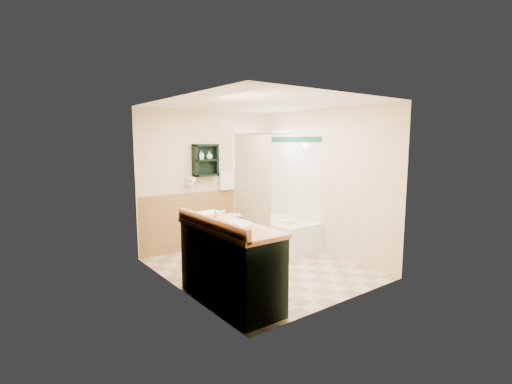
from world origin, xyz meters
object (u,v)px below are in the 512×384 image
object	(u,v)px
bathtub	(277,233)
soap_bottle_b	(209,156)
vanity_book	(189,208)
hair_dryer	(190,181)
soap_bottle_a	(201,157)
toilet	(227,231)
vanity	(230,264)
wall_shelf	(206,160)

from	to	relation	value
bathtub	soap_bottle_b	bearing A→B (deg)	143.99
bathtub	vanity_book	world-z (taller)	vanity_book
hair_dryer	soap_bottle_a	distance (m)	0.46
toilet	soap_bottle_a	xyz separation A→B (m)	(-0.32, 0.28, 1.27)
hair_dryer	soap_bottle_b	size ratio (longest dim) A/B	1.82
toilet	vanity_book	distance (m)	1.87
vanity	bathtub	size ratio (longest dim) A/B	0.97
soap_bottle_a	vanity_book	bearing A→B (deg)	-124.22
hair_dryer	bathtub	bearing A→B (deg)	-28.66
wall_shelf	soap_bottle_b	world-z (taller)	wall_shelf
vanity_book	soap_bottle_b	bearing A→B (deg)	66.53
soap_bottle_a	soap_bottle_b	xyz separation A→B (m)	(0.15, 0.00, 0.02)
wall_shelf	soap_bottle_b	bearing A→B (deg)	-4.10
hair_dryer	bathtub	xyz separation A→B (m)	(1.33, -0.72, -0.94)
hair_dryer	soap_bottle_b	bearing A→B (deg)	-4.64
bathtub	soap_bottle_b	size ratio (longest dim) A/B	11.36
hair_dryer	vanity_book	xyz separation A→B (m)	(-0.76, -1.46, -0.16)
vanity	soap_bottle_a	xyz separation A→B (m)	(0.81, 2.11, 1.14)
wall_shelf	toilet	world-z (taller)	wall_shelf
hair_dryer	soap_bottle_b	distance (m)	0.56
soap_bottle_b	bathtub	bearing A→B (deg)	-36.01
vanity_book	soap_bottle_a	xyz separation A→B (m)	(0.97, 1.43, 0.56)
wall_shelf	soap_bottle_a	bearing A→B (deg)	-176.64
hair_dryer	soap_bottle_a	xyz separation A→B (m)	(0.21, -0.03, 0.40)
vanity_book	soap_bottle_b	world-z (taller)	soap_bottle_b
vanity	vanity_book	world-z (taller)	vanity_book
wall_shelf	vanity_book	xyz separation A→B (m)	(-1.06, -1.44, -0.51)
vanity	vanity_book	xyz separation A→B (m)	(-0.17, 0.68, 0.58)
bathtub	vanity_book	xyz separation A→B (m)	(-2.08, -0.74, 0.79)
hair_dryer	toilet	size ratio (longest dim) A/B	0.35
vanity	soap_bottle_a	world-z (taller)	soap_bottle_a
wall_shelf	vanity_book	world-z (taller)	wall_shelf
bathtub	hair_dryer	bearing A→B (deg)	151.34
toilet	vanity_book	size ratio (longest dim) A/B	2.79
bathtub	toilet	xyz separation A→B (m)	(-0.79, 0.41, 0.08)
vanity	soap_bottle_b	world-z (taller)	soap_bottle_b
wall_shelf	bathtub	xyz separation A→B (m)	(1.03, -0.70, -1.29)
wall_shelf	vanity	world-z (taller)	wall_shelf
toilet	vanity_book	bearing A→B (deg)	60.16
hair_dryer	soap_bottle_a	bearing A→B (deg)	-7.95
vanity	soap_bottle_a	bearing A→B (deg)	69.03
vanity	toilet	bearing A→B (deg)	58.42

